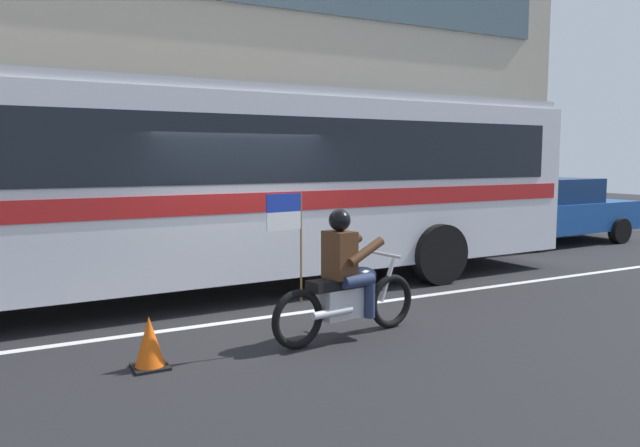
{
  "coord_description": "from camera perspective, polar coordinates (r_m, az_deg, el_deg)",
  "views": [
    {
      "loc": [
        -3.11,
        -8.09,
        2.17
      ],
      "look_at": [
        1.1,
        -0.32,
        1.21
      ],
      "focal_mm": 34.3,
      "sensor_mm": 36.0,
      "label": 1
    }
  ],
  "objects": [
    {
      "name": "transit_bus",
      "position": [
        9.78,
        -10.15,
        4.44
      ],
      "size": [
        13.3,
        3.02,
        3.22
      ],
      "color": "silver",
      "rests_on": "ground_plane"
    },
    {
      "name": "office_building_facade",
      "position": [
        16.01,
        -17.51,
        15.52
      ],
      "size": [
        28.0,
        0.89,
        9.66
      ],
      "color": "#B2A893",
      "rests_on": "ground_plane"
    },
    {
      "name": "traffic_cone",
      "position": [
        6.64,
        -15.62,
        -10.76
      ],
      "size": [
        0.36,
        0.36,
        0.55
      ],
      "color": "#EA590F",
      "rests_on": "ground_plane"
    },
    {
      "name": "ground_plane",
      "position": [
        8.93,
        -7.29,
        -7.9
      ],
      "size": [
        60.0,
        60.0,
        0.0
      ],
      "primitive_type": "plane",
      "color": "black"
    },
    {
      "name": "parked_sedan_curbside",
      "position": [
        16.45,
        20.89,
        1.2
      ],
      "size": [
        4.67,
        2.02,
        1.64
      ],
      "color": "#194793",
      "rests_on": "ground_plane"
    },
    {
      "name": "motorcycle_with_rider",
      "position": [
        7.34,
        2.42,
        -5.63
      ],
      "size": [
        2.18,
        0.7,
        1.78
      ],
      "color": "black",
      "rests_on": "ground_plane"
    },
    {
      "name": "lane_center_stripe",
      "position": [
        8.39,
        -5.79,
        -8.78
      ],
      "size": [
        26.6,
        0.14,
        0.01
      ],
      "primitive_type": "cube",
      "color": "silver",
      "rests_on": "ground_plane"
    },
    {
      "name": "sidewalk_curb",
      "position": [
        13.71,
        -15.03,
        -2.79
      ],
      "size": [
        28.0,
        3.8,
        0.15
      ],
      "primitive_type": "cube",
      "color": "#A39E93",
      "rests_on": "ground_plane"
    }
  ]
}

